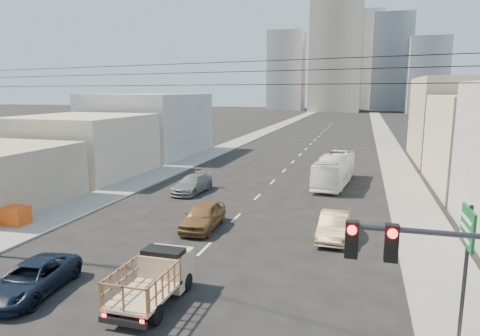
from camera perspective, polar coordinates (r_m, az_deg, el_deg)
The scene contains 22 objects.
ground at distance 17.01m, azimuth -15.03°, elevation -19.76°, with size 420.00×420.00×0.00m, color black.
sidewalk_left at distance 85.20m, azimuth 2.66°, elevation 4.62°, with size 3.50×180.00×0.12m, color slate.
sidewalk_right at distance 82.99m, azimuth 18.68°, elevation 3.94°, with size 3.50×180.00×0.12m, color slate.
lane_dashes at distance 66.49m, azimuth 9.12°, elevation 2.86°, with size 0.15×104.00×0.01m.
flatbed_pickup at distance 18.04m, azimuth -11.32°, elevation -13.88°, with size 1.95×4.41×1.90m.
navy_pickup at distance 20.44m, azimuth -26.04°, elevation -13.11°, with size 2.20×4.77×1.33m, color black.
city_bus at distance 39.58m, azimuth 12.48°, elevation -0.23°, with size 2.31×9.86×2.75m, color white.
sedan_brown at distance 26.65m, azimuth -4.94°, elevation -6.36°, with size 1.90×4.73×1.61m, color brown.
sedan_tan at distance 25.41m, azimuth 12.40°, elevation -7.56°, with size 1.57×4.51×1.49m, color tan.
sedan_grey at distance 35.98m, azimuth -6.39°, elevation -2.15°, with size 2.02×4.97×1.44m, color slate.
traffic_signal at distance 10.14m, azimuth 25.99°, elevation -16.15°, with size 3.23×0.35×6.00m.
green_sign at distance 15.09m, azimuth 27.97°, elevation -9.00°, with size 0.18×1.60×5.00m.
overhead_wires at distance 16.08m, azimuth -13.74°, elevation 11.95°, with size 23.01×5.02×0.72m.
crate_stack at distance 30.61m, azimuth -27.97°, elevation -5.58°, with size 1.80×1.20×1.14m.
bldg_right_far at distance 57.86m, azimuth 28.25°, elevation 5.66°, with size 12.00×16.00×10.00m, color tan.
bldg_left_mid at distance 45.66m, azimuth -20.22°, elevation 2.82°, with size 11.00×12.00×6.00m, color #BFB699.
bldg_left_far at distance 58.49m, azimuth -11.99°, elevation 5.71°, with size 12.00×16.00×8.00m, color #97979A.
high_rise_tower at distance 184.14m, azimuth 12.81°, elevation 16.74°, with size 20.00×20.00×60.00m, color gray.
midrise_ne at distance 198.08m, azimuth 19.49°, elevation 13.04°, with size 16.00×16.00×40.00m, color gray.
midrise_nw at distance 195.64m, azimuth 6.23°, elevation 12.71°, with size 15.00×15.00×34.00m, color gray.
midrise_back at distance 212.93m, azimuth 15.98°, elevation 13.53°, with size 18.00×18.00×44.00m, color #97979A.
midrise_east at distance 178.94m, azimuth 23.63°, elevation 11.21°, with size 14.00×14.00×28.00m, color gray.
Camera 1 is at (7.92, -12.48, 8.41)m, focal length 32.00 mm.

